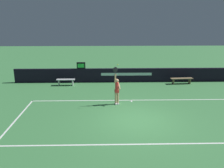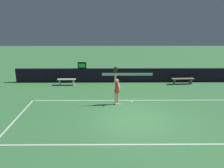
{
  "view_description": "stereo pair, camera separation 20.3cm",
  "coord_description": "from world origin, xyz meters",
  "px_view_note": "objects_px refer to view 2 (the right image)",
  "views": [
    {
      "loc": [
        -1.53,
        -10.66,
        5.07
      ],
      "look_at": [
        -1.21,
        2.47,
        1.18
      ],
      "focal_mm": 36.96,
      "sensor_mm": 36.0,
      "label": 1
    },
    {
      "loc": [
        -1.32,
        -10.66,
        5.07
      ],
      "look_at": [
        -1.21,
        2.47,
        1.18
      ],
      "focal_mm": 36.96,
      "sensor_mm": 36.0,
      "label": 2
    }
  ],
  "objects_px": {
    "courtside_bench_near": "(183,80)",
    "tennis_ball": "(118,65)",
    "speed_display": "(82,65)",
    "courtside_bench_far": "(67,81)",
    "tennis_player": "(117,89)"
  },
  "relations": [
    {
      "from": "speed_display",
      "to": "tennis_player",
      "type": "relative_size",
      "value": 0.29
    },
    {
      "from": "speed_display",
      "to": "tennis_ball",
      "type": "height_order",
      "value": "tennis_ball"
    },
    {
      "from": "tennis_ball",
      "to": "courtside_bench_far",
      "type": "distance_m",
      "value": 6.03
    },
    {
      "from": "speed_display",
      "to": "tennis_player",
      "type": "height_order",
      "value": "tennis_player"
    },
    {
      "from": "courtside_bench_far",
      "to": "speed_display",
      "type": "bearing_deg",
      "value": 38.81
    },
    {
      "from": "courtside_bench_near",
      "to": "tennis_ball",
      "type": "bearing_deg",
      "value": -139.27
    },
    {
      "from": "courtside_bench_near",
      "to": "courtside_bench_far",
      "type": "bearing_deg",
      "value": -178.67
    },
    {
      "from": "courtside_bench_near",
      "to": "courtside_bench_far",
      "type": "relative_size",
      "value": 1.26
    },
    {
      "from": "tennis_player",
      "to": "courtside_bench_near",
      "type": "bearing_deg",
      "value": 38.81
    },
    {
      "from": "courtside_bench_near",
      "to": "courtside_bench_far",
      "type": "distance_m",
      "value": 8.91
    },
    {
      "from": "speed_display",
      "to": "tennis_ball",
      "type": "relative_size",
      "value": 9.93
    },
    {
      "from": "courtside_bench_near",
      "to": "speed_display",
      "type": "bearing_deg",
      "value": 175.01
    },
    {
      "from": "tennis_ball",
      "to": "courtside_bench_near",
      "type": "distance_m",
      "value": 7.16
    },
    {
      "from": "speed_display",
      "to": "courtside_bench_near",
      "type": "bearing_deg",
      "value": -4.99
    },
    {
      "from": "tennis_player",
      "to": "tennis_ball",
      "type": "relative_size",
      "value": 34.51
    }
  ]
}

